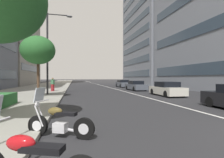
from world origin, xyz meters
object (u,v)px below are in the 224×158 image
pedestrian_on_plaza (53,84)px  car_mid_block_traffic (167,89)px  street_lamp_with_banners (51,45)px  street_tree_by_lamp_post (38,50)px  car_far_down_avenue (123,84)px  motorcycle_under_tarp (59,123)px  car_approaching_light (136,86)px

pedestrian_on_plaza → car_mid_block_traffic: bearing=-85.5°
street_lamp_with_banners → street_tree_by_lamp_post: 2.60m
car_far_down_avenue → street_lamp_with_banners: size_ratio=0.56×
car_mid_block_traffic → pedestrian_on_plaza: bearing=61.6°
street_tree_by_lamp_post → pedestrian_on_plaza: street_tree_by_lamp_post is taller
car_mid_block_traffic → street_lamp_with_banners: bearing=78.1°
street_tree_by_lamp_post → motorcycle_under_tarp: bearing=-165.8°
car_mid_block_traffic → street_lamp_with_banners: 12.27m
car_mid_block_traffic → street_lamp_with_banners: street_lamp_with_banners is taller
car_far_down_avenue → car_approaching_light: bearing=176.8°
motorcycle_under_tarp → car_mid_block_traffic: bearing=-109.0°
car_far_down_avenue → car_mid_block_traffic: bearing=179.8°
car_far_down_avenue → pedestrian_on_plaza: 14.94m
motorcycle_under_tarp → car_approaching_light: bearing=-92.5°
street_lamp_with_banners → pedestrian_on_plaza: (3.95, 0.34, -4.04)m
pedestrian_on_plaza → car_far_down_avenue: bearing=-17.3°
car_mid_block_traffic → street_lamp_with_banners: size_ratio=0.53×
motorcycle_under_tarp → street_tree_by_lamp_post: 10.95m
car_far_down_avenue → street_tree_by_lamp_post: size_ratio=0.88×
motorcycle_under_tarp → street_tree_by_lamp_post: size_ratio=0.38×
motorcycle_under_tarp → street_lamp_with_banners: (12.32, 1.76, 4.58)m
car_far_down_avenue → street_lamp_with_banners: bearing=139.9°
car_approaching_light → street_lamp_with_banners: bearing=113.6°
car_mid_block_traffic → street_tree_by_lamp_post: 12.42m
car_mid_block_traffic → pedestrian_on_plaza: (6.56, 11.51, 0.33)m
car_approaching_light → pedestrian_on_plaza: size_ratio=2.71×
street_tree_by_lamp_post → pedestrian_on_plaza: 7.01m
car_approaching_light → street_tree_by_lamp_post: street_tree_by_lamp_post is taller
street_lamp_with_banners → pedestrian_on_plaza: street_lamp_with_banners is taller
car_mid_block_traffic → car_far_down_avenue: bearing=0.7°
street_tree_by_lamp_post → pedestrian_on_plaza: bearing=-3.9°
street_lamp_with_banners → motorcycle_under_tarp: bearing=-171.9°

